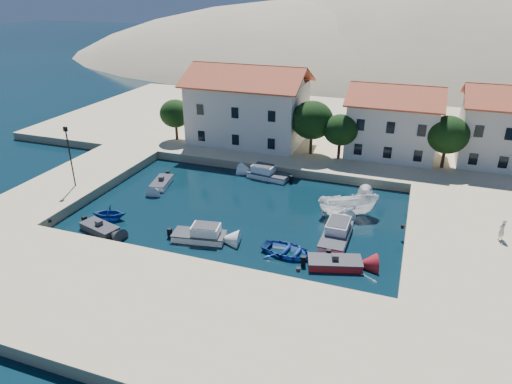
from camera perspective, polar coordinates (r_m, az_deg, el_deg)
ground at (r=35.83m, az=-7.74°, el=-9.39°), size 400.00×400.00×0.00m
quay_south at (r=31.42m, az=-12.86°, el=-14.29°), size 52.00×12.00×1.00m
quay_east at (r=41.44m, az=25.75°, el=-6.00°), size 11.00×20.00×1.00m
quay_west at (r=52.84m, az=-21.43°, el=1.32°), size 8.00×20.00×1.00m
quay_north at (r=68.09m, az=8.43°, el=7.84°), size 80.00×36.00×1.00m
hills at (r=155.97m, az=21.29°, el=6.87°), size 254.00×176.00×99.00m
building_left at (r=59.45m, az=-0.99°, el=11.07°), size 14.70×9.45×9.70m
building_mid at (r=57.05m, az=16.78°, el=8.70°), size 10.50×8.40×8.30m
building_right at (r=58.71m, az=28.66°, el=7.40°), size 9.45×8.40×8.80m
trees at (r=54.59m, az=8.56°, el=8.36°), size 37.30×5.30×6.45m
lamppost at (r=49.06m, az=-22.31°, el=4.77°), size 0.35×0.25×6.22m
bollards at (r=37.19m, az=-1.28°, el=-5.67°), size 29.36×9.56×0.30m
motorboat_grey_sw at (r=42.51m, az=-18.95°, el=-4.30°), size 3.96×2.56×1.25m
cabin_cruiser_south at (r=39.18m, az=-7.12°, el=-5.31°), size 4.74×2.62×1.60m
rowboat_south at (r=37.24m, az=4.05°, el=-7.76°), size 4.79×3.68×0.92m
motorboat_red_se at (r=36.06m, az=9.81°, el=-8.74°), size 4.48×2.93×1.25m
cabin_cruiser_east at (r=39.46m, az=9.98°, el=-5.29°), size 2.19×5.30×1.60m
boat_east at (r=43.89m, az=11.33°, el=-2.86°), size 6.07×4.19×2.20m
motorboat_white_ne at (r=46.71m, az=13.36°, el=-0.89°), size 1.60×3.12×1.25m
rowboat_west at (r=44.45m, az=-17.80°, el=-3.25°), size 3.74×3.46×1.62m
motorboat_white_west at (r=50.20m, az=-11.70°, el=1.11°), size 2.37×3.96×1.25m
cabin_cruiser_north at (r=51.00m, az=1.57°, el=2.25°), size 4.89×2.57×1.60m
pedestrian at (r=41.77m, az=28.38°, el=-4.15°), size 0.76×0.75×1.77m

